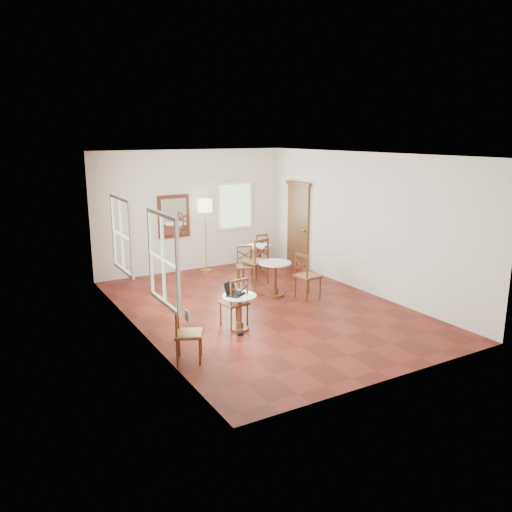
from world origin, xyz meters
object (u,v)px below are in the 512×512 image
Objects in this scene: cafe_table_near at (240,308)px; cafe_table_mid at (275,275)px; water_glass at (241,292)px; chair_back_b at (245,266)px; mouse at (243,293)px; chair_near_b at (187,333)px; floor_lamp at (205,210)px; chair_near_a at (235,302)px; chair_mid_a at (256,261)px; chair_back_a at (259,249)px; navy_mug at (239,293)px; power_adapter at (240,334)px; laptop at (233,292)px; chair_mid_b at (307,276)px; cafe_table_back at (258,255)px.

cafe_table_near is 0.86× the size of cafe_table_mid.
water_glass is at bearing -25.06° from cafe_table_near.
chair_back_b reaches higher than mouse.
floor_lamp reaches higher than chair_near_b.
cafe_table_mid is at bearing -149.30° from chair_near_a.
chair_back_b is (-0.23, 0.11, -0.10)m from chair_mid_a.
cafe_table_mid is 0.87× the size of chair_back_a.
chair_near_b is at bearing -141.77° from mouse.
floor_lamp is 4.17m from navy_mug.
chair_near_a is at bearing 74.83° from power_adapter.
floor_lamp is 4.36× the size of laptop.
laptop is 0.74m from power_adapter.
power_adapter is (-1.28, -4.17, -1.52)m from floor_lamp.
cafe_table_mid is 6.41× the size of water_glass.
chair_back_b is (-0.61, 1.55, -0.05)m from chair_mid_b.
power_adapter is at bearing -136.67° from cafe_table_mid.
cafe_table_near is 2.08m from cafe_table_mid.
cafe_table_back is 1.27m from chair_back_b.
water_glass is (-1.12, -3.93, -0.85)m from floor_lamp.
chair_near_b is 1.50m from navy_mug.
chair_mid_b is at bearing -167.39° from chair_near_a.
chair_near_b is 3.72m from chair_mid_b.
mouse is at bearing 43.31° from chair_mid_a.
cafe_table_back is 0.72× the size of chair_near_b.
chair_mid_b reaches higher than mouse.
chair_back_a reaches higher than water_glass.
chair_mid_b is 2.97m from chair_back_a.
water_glass is (0.11, -0.08, -0.00)m from laptop.
cafe_table_back is at bearing -11.91° from chair_mid_b.
chair_near_a is 0.29m from water_glass.
chair_back_b is 0.48× the size of floor_lamp.
chair_near_b is (-2.87, -2.10, -0.01)m from cafe_table_mid.
chair_mid_a reaches higher than chair_near_b.
navy_mug is 0.71m from power_adapter.
chair_near_a is 4.09m from floor_lamp.
chair_mid_b is (2.06, 0.87, 0.10)m from cafe_table_near.
chair_back_a is (3.91, 4.53, -0.02)m from chair_near_b.
power_adapter is at bearing 54.50° from chair_back_a.
laptop is at bearing -126.48° from cafe_table_back.
laptop is (-2.15, -0.80, 0.20)m from chair_mid_b.
chair_near_b is 7.38× the size of navy_mug.
cafe_table_back is 4.08m from navy_mug.
chair_back_b reaches higher than laptop.
chair_near_a is at bearing 103.18° from chair_mid_b.
mouse is (0.19, -0.02, -0.04)m from laptop.
chair_back_a is 4.90m from power_adapter.
mouse is (0.10, 0.05, 0.26)m from cafe_table_near.
navy_mug is at bearing -74.56° from laptop.
cafe_table_back is at bearing 55.61° from power_adapter.
power_adapter is at bearing -107.03° from floor_lamp.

